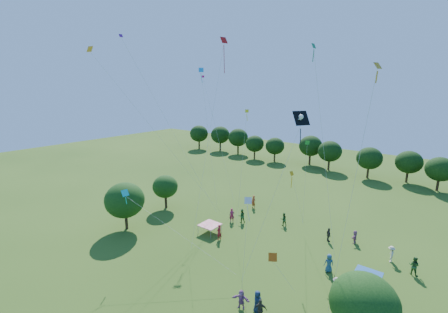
{
  "coord_description": "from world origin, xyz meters",
  "views": [
    {
      "loc": [
        16.43,
        -7.15,
        17.2
      ],
      "look_at": [
        0.0,
        14.0,
        11.0
      ],
      "focal_mm": 24.0,
      "sensor_mm": 36.0,
      "label": 1
    }
  ],
  "objects_px": {
    "tent_red_stripe": "(210,225)",
    "red_high_kite": "(219,74)",
    "near_tree_east": "(364,304)",
    "near_tree_west": "(125,200)",
    "tent_blue": "(368,275)",
    "pirate_kite": "(300,121)",
    "near_tree_north": "(165,187)"
  },
  "relations": [
    {
      "from": "tent_red_stripe",
      "to": "pirate_kite",
      "type": "relative_size",
      "value": 0.16
    },
    {
      "from": "near_tree_west",
      "to": "near_tree_north",
      "type": "distance_m",
      "value": 7.61
    },
    {
      "from": "near_tree_west",
      "to": "tent_blue",
      "type": "xyz_separation_m",
      "value": [
        26.36,
        6.59,
        -2.74
      ]
    },
    {
      "from": "tent_red_stripe",
      "to": "red_high_kite",
      "type": "bearing_deg",
      "value": 43.96
    },
    {
      "from": "pirate_kite",
      "to": "red_high_kite",
      "type": "xyz_separation_m",
      "value": [
        -11.23,
        3.93,
        4.0
      ]
    },
    {
      "from": "tent_red_stripe",
      "to": "red_high_kite",
      "type": "xyz_separation_m",
      "value": [
        0.86,
        0.83,
        17.6
      ]
    },
    {
      "from": "near_tree_west",
      "to": "tent_blue",
      "type": "relative_size",
      "value": 2.7
    },
    {
      "from": "near_tree_east",
      "to": "tent_red_stripe",
      "type": "relative_size",
      "value": 2.54
    },
    {
      "from": "near_tree_west",
      "to": "near_tree_north",
      "type": "xyz_separation_m",
      "value": [
        -1.2,
        7.5,
        -0.52
      ]
    },
    {
      "from": "tent_blue",
      "to": "red_high_kite",
      "type": "xyz_separation_m",
      "value": [
        -16.6,
        -0.22,
        17.6
      ]
    },
    {
      "from": "near_tree_west",
      "to": "near_tree_east",
      "type": "relative_size",
      "value": 1.06
    },
    {
      "from": "tent_blue",
      "to": "red_high_kite",
      "type": "height_order",
      "value": "red_high_kite"
    },
    {
      "from": "near_tree_east",
      "to": "near_tree_west",
      "type": "bearing_deg",
      "value": 177.78
    },
    {
      "from": "tent_blue",
      "to": "pirate_kite",
      "type": "xyz_separation_m",
      "value": [
        -5.37,
        -4.15,
        13.6
      ]
    },
    {
      "from": "near_tree_east",
      "to": "tent_blue",
      "type": "bearing_deg",
      "value": 99.2
    },
    {
      "from": "near_tree_east",
      "to": "tent_blue",
      "type": "distance_m",
      "value": 8.19
    },
    {
      "from": "near_tree_west",
      "to": "near_tree_north",
      "type": "height_order",
      "value": "near_tree_west"
    },
    {
      "from": "near_tree_north",
      "to": "near_tree_east",
      "type": "bearing_deg",
      "value": -16.57
    },
    {
      "from": "pirate_kite",
      "to": "near_tree_west",
      "type": "bearing_deg",
      "value": -173.37
    },
    {
      "from": "near_tree_north",
      "to": "tent_blue",
      "type": "relative_size",
      "value": 2.23
    },
    {
      "from": "pirate_kite",
      "to": "tent_red_stripe",
      "type": "bearing_deg",
      "value": 165.64
    },
    {
      "from": "near_tree_west",
      "to": "tent_red_stripe",
      "type": "height_order",
      "value": "near_tree_west"
    },
    {
      "from": "near_tree_north",
      "to": "pirate_kite",
      "type": "distance_m",
      "value": 25.45
    },
    {
      "from": "near_tree_north",
      "to": "red_high_kite",
      "type": "height_order",
      "value": "red_high_kite"
    },
    {
      "from": "near_tree_west",
      "to": "tent_red_stripe",
      "type": "bearing_deg",
      "value": 31.89
    },
    {
      "from": "near_tree_west",
      "to": "red_high_kite",
      "type": "relative_size",
      "value": 0.28
    },
    {
      "from": "near_tree_west",
      "to": "near_tree_north",
      "type": "relative_size",
      "value": 1.21
    },
    {
      "from": "near_tree_north",
      "to": "tent_red_stripe",
      "type": "relative_size",
      "value": 2.23
    },
    {
      "from": "near_tree_north",
      "to": "tent_red_stripe",
      "type": "height_order",
      "value": "near_tree_north"
    },
    {
      "from": "red_high_kite",
      "to": "pirate_kite",
      "type": "bearing_deg",
      "value": -19.28
    },
    {
      "from": "pirate_kite",
      "to": "near_tree_north",
      "type": "bearing_deg",
      "value": 167.16
    },
    {
      "from": "near_tree_west",
      "to": "near_tree_east",
      "type": "distance_m",
      "value": 27.62
    }
  ]
}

